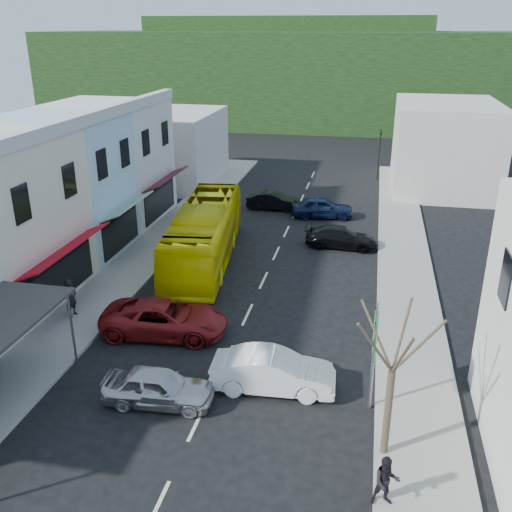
{
  "coord_description": "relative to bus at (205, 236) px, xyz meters",
  "views": [
    {
      "loc": [
        5.24,
        -19.41,
        12.69
      ],
      "look_at": [
        0.0,
        6.0,
        2.2
      ],
      "focal_mm": 40.0,
      "sensor_mm": 36.0,
      "label": 1
    }
  ],
  "objects": [
    {
      "name": "car_black_near",
      "position": [
        7.55,
        3.95,
        -0.85
      ],
      "size": [
        4.55,
        1.98,
        1.4
      ],
      "primitive_type": "imported",
      "rotation": [
        0.0,
        0.0,
        1.54
      ],
      "color": "black",
      "rests_on": "ground"
    },
    {
      "name": "ground",
      "position": [
        3.8,
        -9.89,
        -1.55
      ],
      "size": [
        120.0,
        120.0,
        0.0
      ],
      "primitive_type": "plane",
      "color": "black",
      "rests_on": "ground"
    },
    {
      "name": "street_tree",
      "position": [
        10.1,
        -14.33,
        1.58
      ],
      "size": [
        3.04,
        3.04,
        6.25
      ],
      "primitive_type": null,
      "rotation": [
        0.0,
        0.0,
        -0.29
      ],
      "color": "#382D22",
      "rests_on": "ground"
    },
    {
      "name": "hillside",
      "position": [
        2.35,
        55.2,
        5.18
      ],
      "size": [
        80.0,
        26.0,
        14.0
      ],
      "color": "black",
      "rests_on": "ground"
    },
    {
      "name": "sidewalk_left",
      "position": [
        -3.7,
        0.11,
        -1.48
      ],
      "size": [
        3.0,
        52.0,
        0.15
      ],
      "primitive_type": "cube",
      "color": "gray",
      "rests_on": "ground"
    },
    {
      "name": "traffic_signal",
      "position": [
        9.6,
        21.37,
        0.68
      ],
      "size": [
        0.85,
        1.1,
        4.46
      ],
      "primitive_type": null,
      "rotation": [
        0.0,
        0.0,
        3.38
      ],
      "color": "black",
      "rests_on": "ground"
    },
    {
      "name": "car_navy_mid",
      "position": [
        5.82,
        9.6,
        -0.85
      ],
      "size": [
        4.59,
        2.33,
        1.4
      ],
      "primitive_type": "imported",
      "rotation": [
        0.0,
        0.0,
        1.7
      ],
      "color": "#0D1733",
      "rests_on": "ground"
    },
    {
      "name": "car_red",
      "position": [
        0.64,
        -8.4,
        -0.85
      ],
      "size": [
        4.75,
        2.3,
        1.4
      ],
      "primitive_type": "imported",
      "rotation": [
        0.0,
        0.0,
        1.66
      ],
      "color": "maroon",
      "rests_on": "ground"
    },
    {
      "name": "distant_block_right",
      "position": [
        14.8,
        20.11,
        1.95
      ],
      "size": [
        8.0,
        12.0,
        7.0
      ],
      "primitive_type": "cube",
      "color": "#B7B2A8",
      "rests_on": "ground"
    },
    {
      "name": "bus",
      "position": [
        0.0,
        0.0,
        0.0
      ],
      "size": [
        3.91,
        11.82,
        3.1
      ],
      "primitive_type": "imported",
      "rotation": [
        0.0,
        0.0,
        0.12
      ],
      "color": "yellow",
      "rests_on": "ground"
    },
    {
      "name": "pedestrian_right",
      "position": [
        10.1,
        -16.49,
        -0.55
      ],
      "size": [
        0.77,
        0.57,
        1.7
      ],
      "primitive_type": "imported",
      "rotation": [
        0.0,
        0.0,
        0.2
      ],
      "color": "black",
      "rests_on": "sidewalk_right"
    },
    {
      "name": "car_black_far",
      "position": [
        2.11,
        10.8,
        -0.85
      ],
      "size": [
        4.43,
        1.89,
        1.4
      ],
      "primitive_type": "imported",
      "rotation": [
        0.0,
        0.0,
        1.55
      ],
      "color": "black",
      "rests_on": "ground"
    },
    {
      "name": "car_white",
      "position": [
        6.03,
        -11.53,
        -0.85
      ],
      "size": [
        4.5,
        2.05,
        1.4
      ],
      "primitive_type": "imported",
      "rotation": [
        0.0,
        0.0,
        1.63
      ],
      "color": "white",
      "rests_on": "ground"
    },
    {
      "name": "direction_sign",
      "position": [
        9.6,
        -11.99,
        0.41
      ],
      "size": [
        0.28,
        1.77,
        3.92
      ],
      "primitive_type": null,
      "rotation": [
        0.0,
        0.0,
        -0.02
      ],
      "color": "#07601F",
      "rests_on": "ground"
    },
    {
      "name": "car_silver",
      "position": [
        2.14,
        -13.2,
        -0.85
      ],
      "size": [
        4.5,
        2.07,
        1.4
      ],
      "primitive_type": "imported",
      "rotation": [
        0.0,
        0.0,
        1.63
      ],
      "color": "#BCBBC1",
      "rests_on": "ground"
    },
    {
      "name": "sidewalk_right",
      "position": [
        11.3,
        0.11,
        -1.48
      ],
      "size": [
        3.0,
        52.0,
        0.15
      ],
      "primitive_type": "cube",
      "color": "gray",
      "rests_on": "ground"
    },
    {
      "name": "pedestrian_left",
      "position": [
        -4.1,
        -7.89,
        -0.55
      ],
      "size": [
        0.5,
        0.66,
        1.7
      ],
      "primitive_type": "imported",
      "rotation": [
        0.0,
        0.0,
        1.4
      ],
      "color": "black",
      "rests_on": "sidewalk_left"
    },
    {
      "name": "distant_block_left",
      "position": [
        -8.2,
        17.11,
        1.45
      ],
      "size": [
        8.0,
        10.0,
        6.0
      ],
      "primitive_type": "cube",
      "color": "#B7B2A8",
      "rests_on": "ground"
    },
    {
      "name": "shopfront_row",
      "position": [
        -8.69,
        -4.89,
        2.45
      ],
      "size": [
        8.25,
        30.0,
        8.0
      ],
      "color": "silver",
      "rests_on": "ground"
    }
  ]
}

